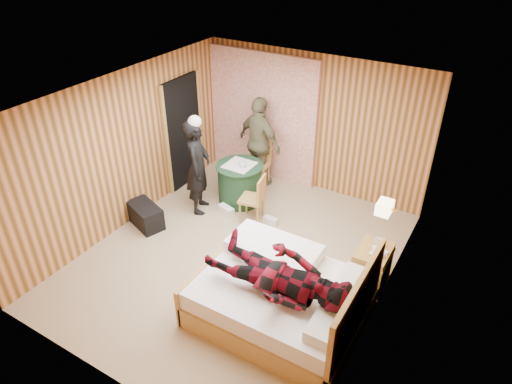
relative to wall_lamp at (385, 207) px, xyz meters
The scene contains 23 objects.
floor 2.36m from the wall_lamp, 166.83° to the right, with size 4.20×5.00×0.01m, color tan.
ceiling 2.31m from the wall_lamp, 166.83° to the right, with size 4.20×5.00×0.01m, color white.
wall_back 2.81m from the wall_lamp, 133.17° to the left, with size 4.20×0.02×2.50m, color #DD8954.
wall_left 4.05m from the wall_lamp, behind, with size 0.02×5.00×2.50m, color #DD8954.
wall_right 0.49m from the wall_lamp, 68.55° to the right, with size 0.02×5.00×2.50m, color #DD8954.
curtain 3.53m from the wall_lamp, 145.89° to the left, with size 2.20×0.08×2.40m, color silver.
doorway 4.10m from the wall_lamp, 166.59° to the left, with size 0.06×0.90×2.05m, color black.
wall_lamp is the anchor object (origin of this frame).
bed 1.70m from the wall_lamp, 125.04° to the right, with size 2.06×1.62×1.11m.
nightstand 1.00m from the wall_lamp, 143.98° to the left, with size 0.45×0.60×0.58m.
round_table 3.04m from the wall_lamp, 161.88° to the left, with size 0.83×0.83×0.73m.
chair_far 3.26m from the wall_lamp, 150.54° to the left, with size 0.46×0.46×0.93m.
chair_near 2.39m from the wall_lamp, 166.77° to the left, with size 0.45×0.45×0.84m.
duffel_bag 3.89m from the wall_lamp, behind, with size 0.66×0.35×0.38m, color black.
sneaker_left 3.03m from the wall_lamp, behind, with size 0.30×0.12×0.14m, color white.
sneaker_right 2.36m from the wall_lamp, 163.79° to the left, with size 0.25×0.10×0.11m, color white.
woman_standing 3.25m from the wall_lamp, behind, with size 0.61×0.40×1.67m, color black.
man_at_table 3.21m from the wall_lamp, 149.93° to the left, with size 1.01×0.42×1.72m, color #6B6647.
man_on_bed 1.60m from the wall_lamp, 119.43° to the right, with size 1.77×0.67×0.86m, color maroon.
book_lower 0.71m from the wall_lamp, 156.71° to the right, with size 0.17×0.22×0.02m, color white.
book_upper 0.69m from the wall_lamp, 156.71° to the right, with size 0.16×0.22×0.02m, color white.
cup_nightstand 0.69m from the wall_lamp, 104.98° to the left, with size 0.10×0.10×0.09m, color white.
cup_table 2.83m from the wall_lamp, 162.21° to the left, with size 0.12×0.12×0.10m, color white.
Camera 1 is at (2.96, -4.47, 4.49)m, focal length 32.00 mm.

